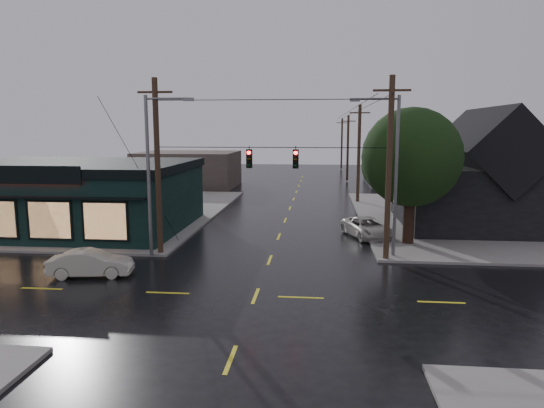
# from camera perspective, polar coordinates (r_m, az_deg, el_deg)

# --- Properties ---
(ground_plane) EXTENTS (160.00, 160.00, 0.00)m
(ground_plane) POSITION_cam_1_polar(r_m,az_deg,el_deg) (21.84, -1.95, -10.76)
(ground_plane) COLOR black
(sidewalk_nw) EXTENTS (28.00, 28.00, 0.15)m
(sidewalk_nw) POSITION_cam_1_polar(r_m,az_deg,el_deg) (46.93, -23.39, -0.77)
(sidewalk_nw) COLOR gray
(sidewalk_nw) RESTS_ON ground
(sidewalk_ne) EXTENTS (28.00, 28.00, 0.15)m
(sidewalk_ne) POSITION_cam_1_polar(r_m,az_deg,el_deg) (44.50, 28.42, -1.60)
(sidewalk_ne) COLOR gray
(sidewalk_ne) RESTS_ON ground
(pizza_shop) EXTENTS (16.30, 12.34, 4.90)m
(pizza_shop) POSITION_cam_1_polar(r_m,az_deg,el_deg) (38.07, -22.16, 1.00)
(pizza_shop) COLOR black
(pizza_shop) RESTS_ON ground
(ne_building) EXTENTS (12.60, 11.60, 8.75)m
(ne_building) POSITION_cam_1_polar(r_m,az_deg,el_deg) (39.43, 23.83, 3.95)
(ne_building) COLOR black
(ne_building) RESTS_ON ground
(corner_tree) EXTENTS (6.16, 6.16, 8.52)m
(corner_tree) POSITION_cam_1_polar(r_m,az_deg,el_deg) (31.35, 16.09, 5.27)
(corner_tree) COLOR black
(corner_tree) RESTS_ON ground
(utility_pole_nw) EXTENTS (2.00, 0.32, 10.15)m
(utility_pole_nw) POSITION_cam_1_polar(r_m,az_deg,el_deg) (29.37, -12.95, -5.83)
(utility_pole_nw) COLOR #312416
(utility_pole_nw) RESTS_ON ground
(utility_pole_ne) EXTENTS (2.00, 0.32, 10.15)m
(utility_pole_ne) POSITION_cam_1_polar(r_m,az_deg,el_deg) (28.11, 13.22, -6.50)
(utility_pole_ne) COLOR #312416
(utility_pole_ne) RESTS_ON ground
(utility_pole_far_a) EXTENTS (2.00, 0.32, 9.65)m
(utility_pole_far_a) POSITION_cam_1_polar(r_m,az_deg,el_deg) (49.08, 10.02, 0.13)
(utility_pole_far_a) COLOR #312416
(utility_pole_far_a) RESTS_ON ground
(utility_pole_far_b) EXTENTS (2.00, 0.32, 9.15)m
(utility_pole_far_b) POSITION_cam_1_polar(r_m,az_deg,el_deg) (68.87, 8.81, 2.65)
(utility_pole_far_b) COLOR #312416
(utility_pole_far_b) RESTS_ON ground
(utility_pole_far_c) EXTENTS (2.00, 0.32, 9.15)m
(utility_pole_far_c) POSITION_cam_1_polar(r_m,az_deg,el_deg) (88.76, 8.14, 4.04)
(utility_pole_far_c) COLOR #312416
(utility_pole_far_c) RESTS_ON ground
(span_signal_assembly) EXTENTS (13.00, 0.48, 1.23)m
(span_signal_assembly) POSITION_cam_1_polar(r_m,az_deg,el_deg) (27.06, 0.03, 5.40)
(span_signal_assembly) COLOR black
(span_signal_assembly) RESTS_ON ground
(streetlight_nw) EXTENTS (5.40, 0.30, 9.15)m
(streetlight_nw) POSITION_cam_1_polar(r_m,az_deg,el_deg) (28.83, -13.96, -6.14)
(streetlight_nw) COLOR slate
(streetlight_nw) RESTS_ON ground
(streetlight_ne) EXTENTS (5.40, 0.30, 9.15)m
(streetlight_ne) POSITION_cam_1_polar(r_m,az_deg,el_deg) (28.85, 14.03, -6.13)
(streetlight_ne) COLOR slate
(streetlight_ne) RESTS_ON ground
(bg_building_west) EXTENTS (12.00, 10.00, 4.40)m
(bg_building_west) POSITION_cam_1_polar(r_m,az_deg,el_deg) (62.88, -9.78, 4.05)
(bg_building_west) COLOR #41362F
(bg_building_west) RESTS_ON ground
(bg_building_east) EXTENTS (14.00, 12.00, 5.60)m
(bg_building_east) POSITION_cam_1_polar(r_m,az_deg,el_deg) (66.86, 17.19, 4.58)
(bg_building_east) COLOR #2C2C31
(bg_building_east) RESTS_ON ground
(sedan_cream) EXTENTS (4.25, 2.13, 1.34)m
(sedan_cream) POSITION_cam_1_polar(r_m,az_deg,el_deg) (26.03, -20.55, -6.55)
(sedan_cream) COLOR #BBB7A4
(sedan_cream) RESTS_ON ground
(suv_silver) EXTENTS (3.68, 5.27, 1.34)m
(suv_silver) POSITION_cam_1_polar(r_m,az_deg,el_deg) (33.61, 11.13, -2.74)
(suv_silver) COLOR #BBB8AD
(suv_silver) RESTS_ON ground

